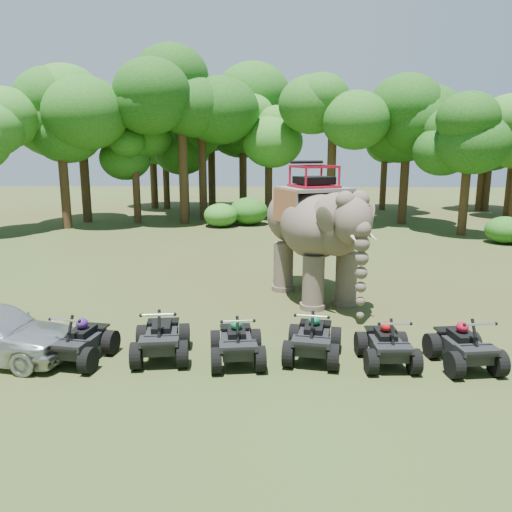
# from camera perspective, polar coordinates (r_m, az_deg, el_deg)

# --- Properties ---
(ground) EXTENTS (110.00, 110.00, 0.00)m
(ground) POSITION_cam_1_polar(r_m,az_deg,el_deg) (14.07, -0.20, -8.62)
(ground) COLOR #47381E
(ground) RESTS_ON ground
(elephant) EXTENTS (4.38, 5.96, 4.58)m
(elephant) POSITION_cam_1_polar(r_m,az_deg,el_deg) (16.84, 6.67, 2.83)
(elephant) COLOR brown
(elephant) RESTS_ON ground
(atv_0) EXTENTS (1.48, 1.87, 1.26)m
(atv_0) POSITION_cam_1_polar(r_m,az_deg,el_deg) (12.70, -19.51, -8.64)
(atv_0) COLOR black
(atv_0) RESTS_ON ground
(atv_1) EXTENTS (1.56, 1.97, 1.33)m
(atv_1) POSITION_cam_1_polar(r_m,az_deg,el_deg) (12.39, -10.79, -8.49)
(atv_1) COLOR black
(atv_1) RESTS_ON ground
(atv_2) EXTENTS (1.46, 1.86, 1.26)m
(atv_2) POSITION_cam_1_polar(r_m,az_deg,el_deg) (11.95, -2.22, -9.25)
(atv_2) COLOR black
(atv_2) RESTS_ON ground
(atv_3) EXTENTS (1.55, 1.95, 1.31)m
(atv_3) POSITION_cam_1_polar(r_m,az_deg,el_deg) (12.22, 6.58, -8.72)
(atv_3) COLOR black
(atv_3) RESTS_ON ground
(atv_4) EXTENTS (1.30, 1.72, 1.23)m
(atv_4) POSITION_cam_1_polar(r_m,az_deg,el_deg) (12.26, 14.75, -9.18)
(atv_4) COLOR black
(atv_4) RESTS_ON ground
(atv_5) EXTENTS (1.50, 1.89, 1.28)m
(atv_5) POSITION_cam_1_polar(r_m,az_deg,el_deg) (12.69, 22.74, -8.89)
(atv_5) COLOR black
(atv_5) RESTS_ON ground
(tree_0) EXTENTS (5.69, 5.69, 8.13)m
(tree_0) POSITION_cam_1_polar(r_m,az_deg,el_deg) (36.96, 1.46, 10.68)
(tree_0) COLOR #195114
(tree_0) RESTS_ON ground
(tree_1) EXTENTS (6.57, 6.57, 9.39)m
(tree_1) POSITION_cam_1_polar(r_m,az_deg,el_deg) (33.74, 8.67, 11.49)
(tree_1) COLOR #195114
(tree_1) RESTS_ON ground
(tree_2) EXTENTS (6.48, 6.48, 9.25)m
(tree_2) POSITION_cam_1_polar(r_m,az_deg,el_deg) (35.21, 16.74, 11.03)
(tree_2) COLOR #195114
(tree_2) RESTS_ON ground
(tree_3) EXTENTS (4.96, 4.96, 7.09)m
(tree_3) POSITION_cam_1_polar(r_m,az_deg,el_deg) (31.63, 22.90, 8.56)
(tree_3) COLOR #195114
(tree_3) RESTS_ON ground
(tree_25) EXTENTS (6.43, 6.43, 9.19)m
(tree_25) POSITION_cam_1_polar(r_m,az_deg,el_deg) (34.00, -21.28, 10.65)
(tree_25) COLOR #195114
(tree_25) RESTS_ON ground
(tree_26) EXTENTS (4.58, 4.58, 6.55)m
(tree_26) POSITION_cam_1_polar(r_m,az_deg,el_deg) (35.07, -13.58, 8.99)
(tree_26) COLOR #195114
(tree_26) RESTS_ON ground
(tree_27) EXTENTS (6.20, 6.20, 8.85)m
(tree_27) POSITION_cam_1_polar(r_m,az_deg,el_deg) (35.88, -6.15, 11.15)
(tree_27) COLOR #195114
(tree_27) RESTS_ON ground
(tree_28) EXTENTS (5.49, 5.49, 7.85)m
(tree_28) POSITION_cam_1_polar(r_m,az_deg,el_deg) (45.07, 24.46, 9.70)
(tree_28) COLOR #195114
(tree_28) RESTS_ON ground
(tree_29) EXTENTS (7.34, 7.34, 10.49)m
(tree_29) POSITION_cam_1_polar(r_m,az_deg,el_deg) (36.72, -19.21, 11.86)
(tree_29) COLOR #195114
(tree_29) RESTS_ON ground
(tree_30) EXTENTS (5.93, 5.93, 8.48)m
(tree_30) POSITION_cam_1_polar(r_m,az_deg,el_deg) (39.91, 16.71, 10.54)
(tree_30) COLOR #195114
(tree_30) RESTS_ON ground
(tree_31) EXTENTS (6.96, 6.96, 9.94)m
(tree_31) POSITION_cam_1_polar(r_m,az_deg,el_deg) (43.78, -11.74, 11.85)
(tree_31) COLOR #195114
(tree_31) RESTS_ON ground
(tree_33) EXTENTS (7.42, 7.42, 10.60)m
(tree_33) POSITION_cam_1_polar(r_m,az_deg,el_deg) (34.25, -8.39, 12.52)
(tree_33) COLOR #195114
(tree_33) RESTS_ON ground
(tree_34) EXTENTS (5.46, 5.46, 7.79)m
(tree_34) POSITION_cam_1_polar(r_m,az_deg,el_deg) (43.35, -10.29, 10.48)
(tree_34) COLOR #195114
(tree_34) RESTS_ON ground
(tree_35) EXTENTS (4.95, 4.95, 7.07)m
(tree_35) POSITION_cam_1_polar(r_m,az_deg,el_deg) (38.69, -8.11, 9.84)
(tree_35) COLOR #195114
(tree_35) RESTS_ON ground
(tree_36) EXTENTS (5.06, 5.06, 7.23)m
(tree_36) POSITION_cam_1_polar(r_m,az_deg,el_deg) (43.10, 14.44, 9.92)
(tree_36) COLOR #195114
(tree_36) RESTS_ON ground
(tree_37) EXTENTS (7.58, 7.58, 10.83)m
(tree_37) POSITION_cam_1_polar(r_m,az_deg,el_deg) (42.99, -5.14, 12.64)
(tree_37) COLOR #195114
(tree_37) RESTS_ON ground
(tree_38) EXTENTS (5.52, 5.52, 7.88)m
(tree_38) POSITION_cam_1_polar(r_m,az_deg,el_deg) (41.45, 27.21, 9.36)
(tree_38) COLOR #195114
(tree_38) RESTS_ON ground
(tree_39) EXTENTS (7.22, 7.22, 10.31)m
(tree_39) POSITION_cam_1_polar(r_m,az_deg,el_deg) (40.71, -1.51, 12.35)
(tree_39) COLOR #195114
(tree_39) RESTS_ON ground
(tree_40) EXTENTS (5.41, 5.41, 7.72)m
(tree_40) POSITION_cam_1_polar(r_m,az_deg,el_deg) (45.07, 25.11, 9.56)
(tree_40) COLOR #195114
(tree_40) RESTS_ON ground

